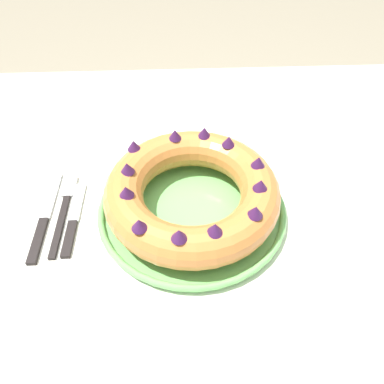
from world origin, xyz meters
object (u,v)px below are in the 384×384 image
at_px(serving_dish, 192,209).
at_px(serving_knife, 44,221).
at_px(fork, 64,208).
at_px(cake_knife, 73,223).
at_px(bundt_cake, 192,192).

xyz_separation_m(serving_dish, serving_knife, (-0.27, -0.01, -0.01)).
distance_m(fork, serving_knife, 0.04).
bearing_deg(fork, serving_dish, -0.10).
relative_size(serving_knife, cake_knife, 1.25).
xyz_separation_m(fork, cake_knife, (0.02, -0.04, 0.00)).
bearing_deg(bundt_cake, serving_knife, -177.81).
relative_size(serving_dish, fork, 1.73).
distance_m(serving_dish, serving_knife, 0.27).
xyz_separation_m(serving_dish, cake_knife, (-0.22, -0.02, -0.01)).
height_order(fork, cake_knife, cake_knife).
bearing_deg(bundt_cake, cake_knife, -175.25).
height_order(fork, serving_knife, serving_knife).
bearing_deg(serving_knife, bundt_cake, 4.16).
height_order(serving_dish, fork, serving_dish).
xyz_separation_m(bundt_cake, cake_knife, (-0.22, -0.02, -0.05)).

